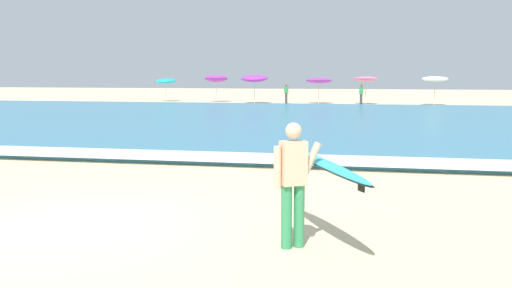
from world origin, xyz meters
TOP-DOWN VIEW (x-y plane):
  - ground_plane at (0.00, 0.00)m, footprint 160.00×160.00m
  - sea at (0.00, 19.94)m, footprint 120.00×28.00m
  - surf_foam at (0.00, 6.54)m, footprint 120.00×1.79m
  - surfer_with_board at (3.67, -0.32)m, footprint 1.50×2.28m
  - beach_umbrella_0 at (-12.40, 37.63)m, footprint 1.77×1.80m
  - beach_umbrella_1 at (-7.91, 37.70)m, footprint 1.96×2.00m
  - beach_umbrella_2 at (-4.25, 35.98)m, footprint 2.18×2.22m
  - beach_umbrella_3 at (0.91, 36.56)m, footprint 2.09×2.11m
  - beach_umbrella_4 at (4.58, 36.35)m, footprint 1.91×1.93m
  - beach_umbrella_5 at (9.73, 35.92)m, footprint 1.96×1.98m
  - beachgoer_near_row_left at (4.26, 35.91)m, footprint 0.32×0.20m
  - beachgoer_near_row_mid at (-1.68, 36.23)m, footprint 0.32×0.20m

SIDE VIEW (x-z plane):
  - ground_plane at x=0.00m, z-range 0.00..0.00m
  - sea at x=0.00m, z-range 0.00..0.14m
  - surf_foam at x=0.00m, z-range 0.14..0.15m
  - beachgoer_near_row_left at x=4.26m, z-range 0.05..1.63m
  - beachgoer_near_row_mid at x=-1.68m, z-range 0.05..1.63m
  - surfer_with_board at x=3.67m, z-range 0.16..1.89m
  - beach_umbrella_0 at x=-12.40m, z-range 0.74..2.80m
  - beach_umbrella_3 at x=0.91m, z-range 0.79..2.90m
  - beach_umbrella_4 at x=4.58m, z-range 0.86..3.10m
  - beach_umbrella_1 at x=-7.91m, z-range 0.81..3.16m
  - beach_umbrella_5 at x=9.73m, z-range 0.89..3.12m
  - beach_umbrella_2 at x=-4.25m, z-range 0.82..3.20m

